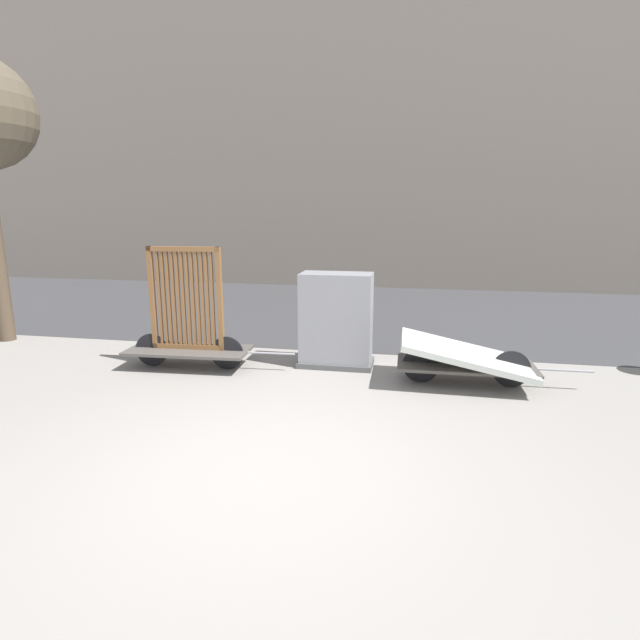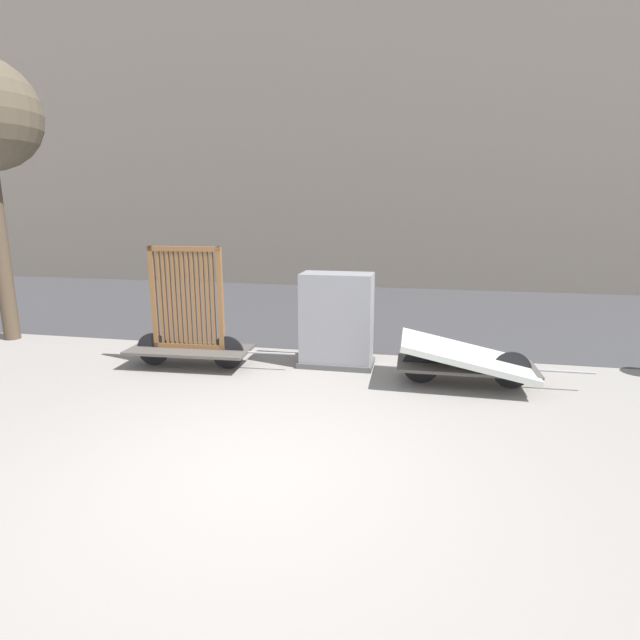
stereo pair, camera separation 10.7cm
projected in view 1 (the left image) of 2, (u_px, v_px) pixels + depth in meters
ground_plane at (263, 471)px, 4.48m from camera, size 60.00×60.00×0.00m
road_strip at (359, 310)px, 11.68m from camera, size 56.00×7.16×0.01m
building_facade at (382, 72)px, 15.62m from camera, size 48.00×4.00×13.02m
bike_cart_with_bedframe at (188, 328)px, 7.31m from camera, size 2.51×0.84×1.79m
bike_cart_with_mattress at (466, 358)px, 6.63m from camera, size 2.50×1.07×0.64m
utility_cabinet at (336, 323)px, 7.40m from camera, size 1.11×0.60×1.40m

